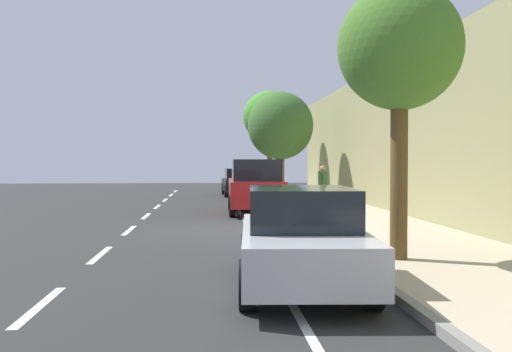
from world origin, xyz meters
TOP-DOWN VIEW (x-y plane):
  - ground at (0.00, 0.00)m, footprint 70.30×70.30m
  - sidewalk at (3.58, 0.00)m, footprint 3.77×43.94m
  - curb_edge at (1.62, 0.00)m, footprint 0.16×43.94m
  - lane_stripe_centre at (-3.21, 0.13)m, footprint 0.14×44.20m
  - lane_stripe_bike_edge at (0.15, 0.00)m, footprint 0.12×43.94m
  - building_facade at (5.71, 0.00)m, footprint 0.50×43.94m
  - parked_sedan_silver_nearest at (0.43, -7.39)m, footprint 2.06×4.51m
  - parked_suv_red_second at (0.69, 5.17)m, footprint 2.03×4.73m
  - parked_sedan_black_mid at (0.65, 16.10)m, footprint 1.95×4.45m
  - bicycle_at_curb at (1.15, 10.45)m, footprint 1.78×0.46m
  - cyclist_with_backpack at (1.38, 10.00)m, footprint 0.43×0.62m
  - street_tree_near_cyclist at (2.48, -5.79)m, footprint 2.25×2.25m
  - street_tree_mid_block at (2.48, 12.22)m, footprint 3.23×3.23m
  - street_tree_far_end at (2.48, 17.49)m, footprint 3.09×3.09m
  - pedestrian_on_phone at (3.71, 7.68)m, footprint 0.44×0.49m
  - fire_hydrant at (2.05, 4.66)m, footprint 0.22×0.22m

SIDE VIEW (x-z plane):
  - ground at x=0.00m, z-range 0.00..0.00m
  - lane_stripe_bike_edge at x=0.15m, z-range 0.00..0.01m
  - lane_stripe_centre at x=-3.21m, z-range 0.00..0.01m
  - sidewalk at x=3.58m, z-range 0.00..0.13m
  - curb_edge at x=1.62m, z-range 0.00..0.13m
  - bicycle_at_curb at x=1.15m, z-range -0.01..0.79m
  - fire_hydrant at x=2.05m, z-range 0.14..0.98m
  - parked_sedan_silver_nearest at x=0.43m, z-range -0.01..1.51m
  - parked_sedan_black_mid at x=0.65m, z-range -0.01..1.51m
  - parked_suv_red_second at x=0.69m, z-range 0.03..2.02m
  - pedestrian_on_phone at x=3.71m, z-range 0.23..1.84m
  - cyclist_with_backpack at x=1.38m, z-range 0.19..1.93m
  - building_facade at x=5.71m, z-range 0.00..5.54m
  - street_tree_mid_block at x=2.48m, z-range 1.05..6.26m
  - street_tree_near_cyclist at x=2.48m, z-range 1.43..6.43m
  - street_tree_far_end at x=2.48m, z-range 1.55..7.45m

